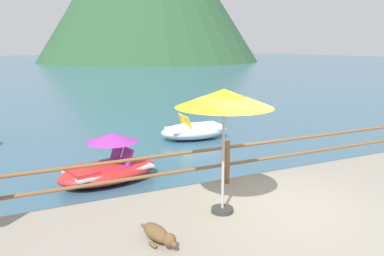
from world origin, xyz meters
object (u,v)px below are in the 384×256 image
at_px(pedal_boat_0, 109,166).
at_px(pedal_boat_2, 195,130).
at_px(dog_resting, 158,234).
at_px(beach_umbrella, 224,100).

distance_m(pedal_boat_0, pedal_boat_2, 5.08).
relative_size(pedal_boat_0, pedal_boat_2, 1.09).
bearing_deg(pedal_boat_2, dog_resting, -119.99).
bearing_deg(dog_resting, pedal_boat_0, 86.43).
bearing_deg(pedal_boat_0, pedal_boat_2, 38.76).
xyz_separation_m(beach_umbrella, pedal_boat_0, (-1.18, 3.61, -2.05)).
relative_size(beach_umbrella, pedal_boat_2, 0.86).
relative_size(beach_umbrella, dog_resting, 2.07).
height_order(beach_umbrella, pedal_boat_2, beach_umbrella).
distance_m(beach_umbrella, dog_resting, 2.46).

